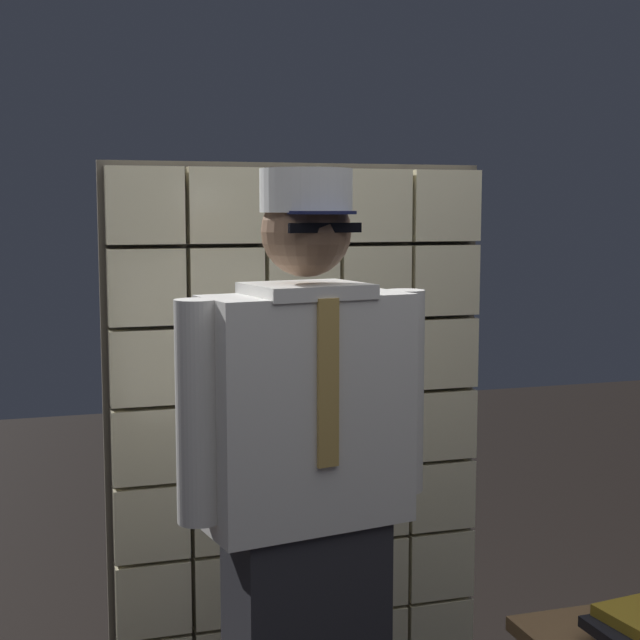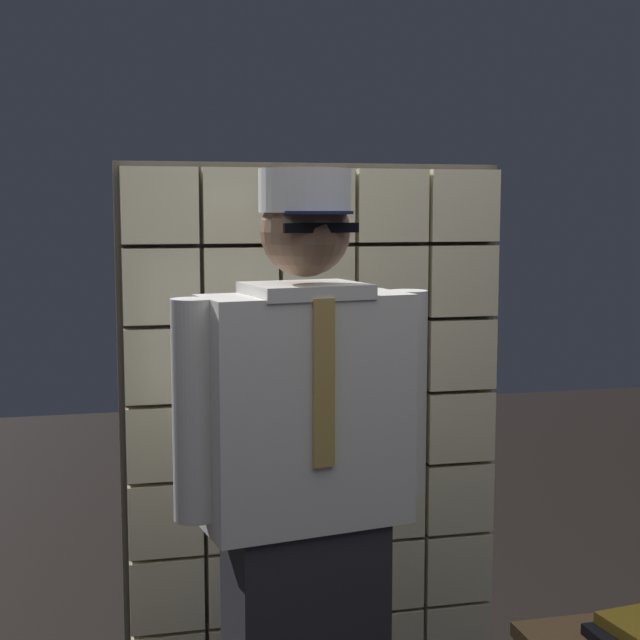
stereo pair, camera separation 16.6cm
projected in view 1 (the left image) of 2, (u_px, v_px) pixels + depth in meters
name	position (u px, v px, depth m)	size (l,w,h in m)	color
glass_block_wall	(301.00, 433.00, 3.25)	(1.31, 0.10, 1.83)	beige
standing_person	(307.00, 496.00, 2.47)	(0.70, 0.34, 1.76)	#28282D
book_stack	(639.00, 628.00, 2.46)	(0.24, 0.21, 0.10)	gray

